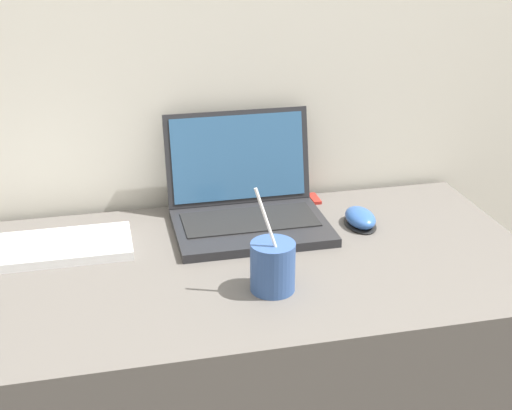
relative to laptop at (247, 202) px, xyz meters
The scene contains 6 objects.
desk 0.45m from the laptop, 109.91° to the right, with size 1.27×0.64×0.71m.
laptop is the anchor object (origin of this frame).
drink_cup 0.31m from the laptop, 93.10° to the right, with size 0.09×0.09×0.21m.
computer_mouse 0.26m from the laptop, 16.29° to the right, with size 0.07×0.11×0.04m.
external_keyboard 0.45m from the laptop, behind, with size 0.36×0.16×0.02m.
usb_stick 0.22m from the laptop, 25.62° to the left, with size 0.02×0.06×0.01m.
Camera 1 is at (-0.25, -0.96, 1.40)m, focal length 50.00 mm.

